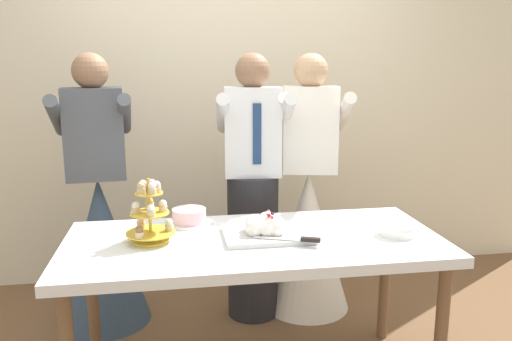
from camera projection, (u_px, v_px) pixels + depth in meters
name	position (u px, v px, depth m)	size (l,w,h in m)	color
rear_wall	(222.00, 84.00, 3.73)	(5.20, 0.10, 2.90)	beige
dessert_table	(254.00, 253.00, 2.45)	(1.80, 0.80, 0.78)	silver
cupcake_stand	(150.00, 215.00, 2.36)	(0.23, 0.23, 0.31)	gold
main_cake_tray	(267.00, 228.00, 2.44)	(0.43, 0.35, 0.13)	silver
plate_stack	(398.00, 230.00, 2.47)	(0.18, 0.18, 0.05)	white
round_cake	(189.00, 217.00, 2.64)	(0.24, 0.24, 0.08)	white
person_groom	(253.00, 202.00, 3.17)	(0.50, 0.52, 1.66)	#232328
person_bride	(308.00, 222.00, 3.30)	(0.57, 0.56, 1.66)	white
person_guest	(101.00, 232.00, 3.11)	(0.56, 0.56, 1.66)	#334760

